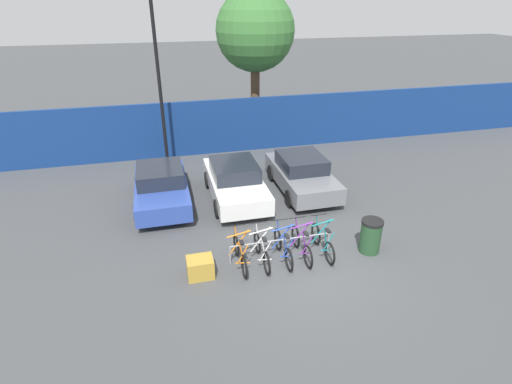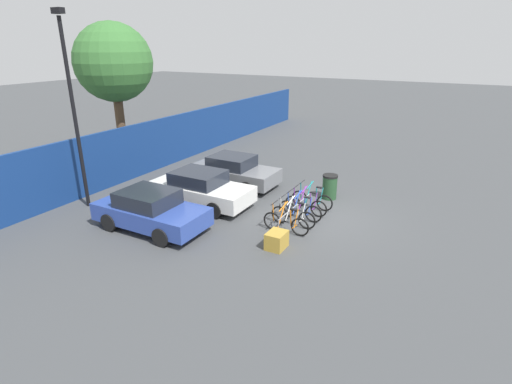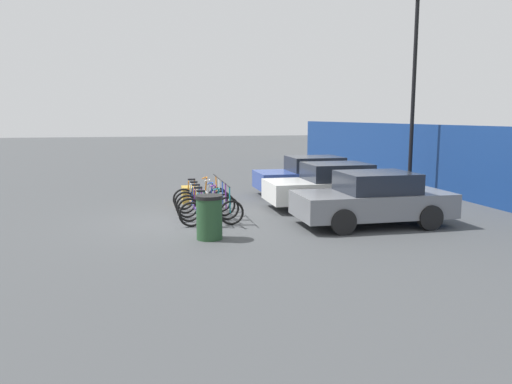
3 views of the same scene
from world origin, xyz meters
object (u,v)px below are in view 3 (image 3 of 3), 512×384
object	(u,v)px
bicycle_white	(203,200)
cargo_crate	(191,195)
bicycle_purple	(208,207)
bike_rack	(211,200)
bicycle_blue	(206,204)
trash_bin	(209,217)
car_white	(334,186)
car_blue	(312,176)
bicycle_orange	(201,197)
bicycle_teal	(212,212)
car_grey	(373,199)
lamp_post	(414,84)

from	to	relation	value
bicycle_white	cargo_crate	world-z (taller)	bicycle_white
bicycle_purple	bicycle_white	bearing A→B (deg)	178.51
bike_rack	bicycle_purple	world-z (taller)	bicycle_purple
bicycle_blue	bicycle_white	bearing A→B (deg)	-179.07
bicycle_white	trash_bin	world-z (taller)	bicycle_white
bicycle_blue	car_white	xyz separation A→B (m)	(-0.56, 4.07, 0.31)
car_blue	cargo_crate	xyz separation A→B (m)	(0.82, -4.49, -0.42)
bicycle_orange	cargo_crate	size ratio (longest dim) A/B	2.44
bicycle_white	bicycle_teal	distance (m)	1.83
bicycle_orange	bicycle_white	bearing A→B (deg)	0.08
bicycle_purple	car_grey	xyz separation A→B (m)	(1.48, 4.13, 0.31)
bike_rack	car_white	distance (m)	3.96
bicycle_blue	cargo_crate	size ratio (longest dim) A/B	2.44
car_blue	trash_bin	bearing A→B (deg)	-38.01
bicycle_white	cargo_crate	size ratio (longest dim) A/B	2.44
bicycle_teal	cargo_crate	bearing A→B (deg)	-173.26
bicycle_blue	lamp_post	xyz separation A→B (m)	(-2.84, 7.97, 3.62)
bicycle_white	car_grey	world-z (taller)	car_grey
car_white	cargo_crate	world-z (taller)	car_white
bicycle_purple	car_grey	distance (m)	4.40
bicycle_white	car_white	xyz separation A→B (m)	(0.07, 4.07, 0.31)
car_blue	car_grey	distance (m)	5.24
bike_rack	bicycle_purple	bearing A→B (deg)	-14.29
bicycle_orange	trash_bin	size ratio (longest dim) A/B	1.66
car_grey	bicycle_purple	bearing A→B (deg)	-109.70
bicycle_purple	lamp_post	xyz separation A→B (m)	(-3.40, 7.97, 3.62)
bicycle_purple	car_blue	xyz separation A→B (m)	(-3.76, 4.28, 0.31)
car_white	trash_bin	size ratio (longest dim) A/B	4.03
trash_bin	bicycle_blue	bearing A→B (deg)	174.64
bicycle_white	bicycle_purple	world-z (taller)	same
bicycle_orange	lamp_post	bearing A→B (deg)	101.35
bicycle_white	bicycle_blue	size ratio (longest dim) A/B	1.00
bicycle_white	bicycle_teal	bearing A→B (deg)	1.40
bicycle_teal	trash_bin	world-z (taller)	bicycle_teal
bike_rack	bicycle_blue	size ratio (longest dim) A/B	1.75
bike_rack	bicycle_teal	world-z (taller)	bicycle_teal
bike_rack	car_grey	world-z (taller)	car_grey
car_white	car_grey	bearing A→B (deg)	1.33
bicycle_teal	car_white	distance (m)	4.45
car_white	lamp_post	xyz separation A→B (m)	(-2.28, 3.90, 3.31)
bicycle_orange	car_grey	xyz separation A→B (m)	(3.29, 4.13, 0.31)
car_white	lamp_post	bearing A→B (deg)	120.31
car_blue	car_white	bearing A→B (deg)	-4.55
bicycle_blue	cargo_crate	bearing A→B (deg)	-174.16
bike_rack	car_blue	distance (m)	5.22
car_grey	trash_bin	world-z (taller)	car_grey
bicycle_orange	car_white	size ratio (longest dim) A/B	0.41
cargo_crate	car_white	bearing A→B (deg)	66.92
bike_rack	bicycle_white	size ratio (longest dim) A/B	1.75
trash_bin	cargo_crate	bearing A→B (deg)	179.56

